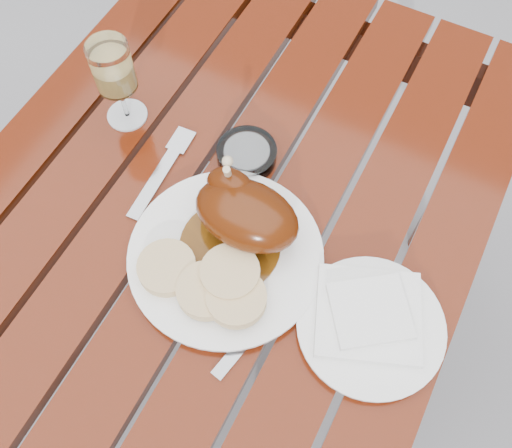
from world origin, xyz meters
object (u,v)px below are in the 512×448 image
Objects in this scene: dinner_plate at (226,256)px; ashtray at (247,154)px; wine_glass at (118,84)px; table at (219,306)px; side_plate at (370,327)px.

ashtray is (-0.06, 0.18, 0.00)m from dinner_plate.
dinner_plate is 1.79× the size of wine_glass.
dinner_plate is 0.33m from wine_glass.
dinner_plate reaches higher than table.
dinner_plate reaches higher than side_plate.
wine_glass reaches higher than table.
wine_glass is at bearing -175.57° from ashtray.
side_plate is (0.29, -0.03, 0.38)m from table.
ashtray reaches higher than dinner_plate.
side_plate is (0.23, -0.00, -0.00)m from dinner_plate.
ashtray reaches higher than table.
table is 5.71× the size of side_plate.
ashtray is (-0.00, 0.14, 0.39)m from table.
ashtray is at bearing 4.43° from wine_glass.
wine_glass is 1.65× the size of ashtray.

